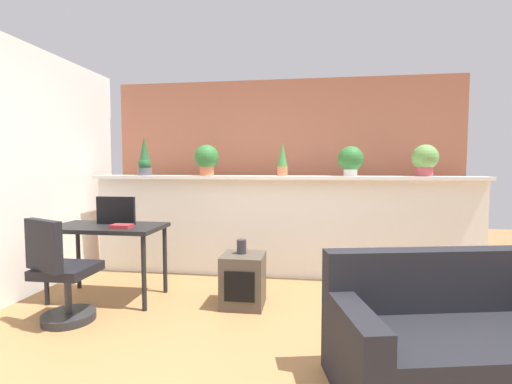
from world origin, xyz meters
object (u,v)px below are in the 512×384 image
(office_chair, at_px, (61,279))
(desk, at_px, (107,234))
(couch, at_px, (464,344))
(vase_on_shelf, at_px, (242,247))
(potted_plant_1, at_px, (207,159))
(potted_plant_2, at_px, (282,159))
(potted_plant_4, at_px, (425,159))
(side_cube_shelf, at_px, (243,280))
(potted_plant_0, at_px, (144,159))
(book_on_desk, at_px, (122,226))
(potted_plant_3, at_px, (351,160))
(tv_monitor, at_px, (116,210))

(office_chair, bearing_deg, desk, 83.01)
(desk, xyz_separation_m, office_chair, (-0.07, -0.61, -0.28))
(couch, bearing_deg, vase_on_shelf, 143.49)
(couch, bearing_deg, potted_plant_1, 136.42)
(potted_plant_2, relative_size, potted_plant_4, 1.12)
(potted_plant_4, height_order, desk, potted_plant_4)
(side_cube_shelf, height_order, vase_on_shelf, vase_on_shelf)
(potted_plant_1, xyz_separation_m, office_chair, (-0.84, -1.55, -1.05))
(potted_plant_0, relative_size, book_on_desk, 2.48)
(potted_plant_3, relative_size, desk, 0.32)
(potted_plant_0, xyz_separation_m, potted_plant_4, (3.34, 0.05, -0.01))
(book_on_desk, bearing_deg, side_cube_shelf, 6.71)
(potted_plant_1, xyz_separation_m, side_cube_shelf, (0.62, -0.94, -1.19))
(book_on_desk, bearing_deg, office_chair, -122.37)
(potted_plant_0, xyz_separation_m, potted_plant_2, (1.73, 0.02, -0.00))
(side_cube_shelf, distance_m, couch, 1.91)
(potted_plant_2, xyz_separation_m, office_chair, (-1.77, -1.57, -1.04))
(book_on_desk, xyz_separation_m, couch, (2.70, -0.98, -0.49))
(potted_plant_3, xyz_separation_m, office_chair, (-2.56, -1.61, -1.03))
(potted_plant_1, distance_m, side_cube_shelf, 1.63)
(potted_plant_0, bearing_deg, potted_plant_1, -0.27)
(office_chair, xyz_separation_m, couch, (3.00, -0.50, -0.11))
(potted_plant_3, distance_m, side_cube_shelf, 1.89)
(potted_plant_4, xyz_separation_m, vase_on_shelf, (-1.94, -0.95, -0.86))
(potted_plant_2, height_order, tv_monitor, potted_plant_2)
(potted_plant_4, bearing_deg, potted_plant_0, -179.15)
(book_on_desk, bearing_deg, desk, 149.95)
(tv_monitor, xyz_separation_m, side_cube_shelf, (1.34, -0.08, -0.64))
(potted_plant_1, xyz_separation_m, desk, (-0.77, -0.94, -0.77))
(potted_plant_1, distance_m, couch, 3.20)
(office_chair, bearing_deg, potted_plant_0, 88.48)
(potted_plant_4, height_order, book_on_desk, potted_plant_4)
(potted_plant_0, xyz_separation_m, potted_plant_3, (2.52, 0.05, -0.01))
(potted_plant_0, xyz_separation_m, desk, (0.03, -0.94, -0.77))
(potted_plant_0, distance_m, book_on_desk, 1.29)
(potted_plant_0, bearing_deg, book_on_desk, -76.32)
(desk, height_order, office_chair, office_chair)
(potted_plant_1, height_order, potted_plant_3, potted_plant_1)
(potted_plant_0, relative_size, tv_monitor, 1.18)
(potted_plant_1, relative_size, vase_on_shelf, 2.74)
(potted_plant_2, relative_size, office_chair, 0.44)
(potted_plant_2, distance_m, office_chair, 2.58)
(vase_on_shelf, bearing_deg, potted_plant_1, 123.58)
(potted_plant_2, distance_m, potted_plant_3, 0.79)
(potted_plant_1, distance_m, potted_plant_3, 1.72)
(couch, bearing_deg, potted_plant_4, 79.93)
(potted_plant_2, distance_m, tv_monitor, 1.94)
(desk, bearing_deg, potted_plant_1, 50.69)
(potted_plant_3, height_order, potted_plant_4, potted_plant_4)
(potted_plant_2, relative_size, couch, 0.24)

